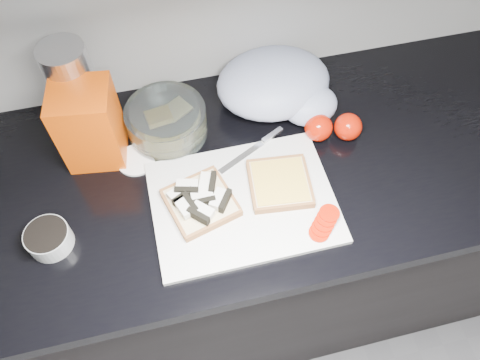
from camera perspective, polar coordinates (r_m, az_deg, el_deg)
The scene contains 14 objects.
base_cabinet at distance 1.50m, azimuth -3.19°, elevation -9.08°, with size 3.50×0.60×0.86m, color black.
countertop at distance 1.11m, azimuth -4.27°, elevation 0.45°, with size 3.50×0.64×0.04m, color black.
cutting_board at distance 1.04m, azimuth 0.39°, elevation -2.68°, with size 0.40×0.30×0.01m, color silver.
bread_left at distance 1.02m, azimuth -4.92°, elevation -2.57°, with size 0.17×0.17×0.04m.
bread_right at distance 1.05m, azimuth 4.87°, elevation -0.40°, with size 0.15×0.15×0.02m.
tomato_slices at distance 1.01m, azimuth 10.23°, elevation -5.18°, with size 0.09×0.09×0.02m.
knife at distance 1.12m, azimuth 2.38°, elevation 4.37°, with size 0.18×0.10×0.01m.
seed_tub at distance 1.05m, azimuth -22.30°, elevation -6.56°, with size 0.09×0.09×0.05m.
tub_lid at distance 1.13m, azimuth -12.55°, elevation 2.38°, with size 0.09×0.09×0.01m, color white.
glass_bowl at distance 1.14m, azimuth -8.93°, elevation 7.04°, with size 0.19×0.19×0.08m.
bread_bag at distance 1.09m, azimuth -17.88°, elevation 6.41°, with size 0.13×0.12×0.20m, color red.
steel_canister at distance 1.14m, azimuth -19.32°, elevation 10.22°, with size 0.10×0.10×0.24m, color #B5B6BA.
grocery_bag at distance 1.18m, azimuth 4.71°, elevation 11.38°, with size 0.30×0.26×0.13m.
whole_tomatoes at distance 1.15m, azimuth 11.30°, elevation 6.33°, with size 0.14×0.08×0.07m.
Camera 1 is at (-0.06, 0.59, 1.80)m, focal length 35.00 mm.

